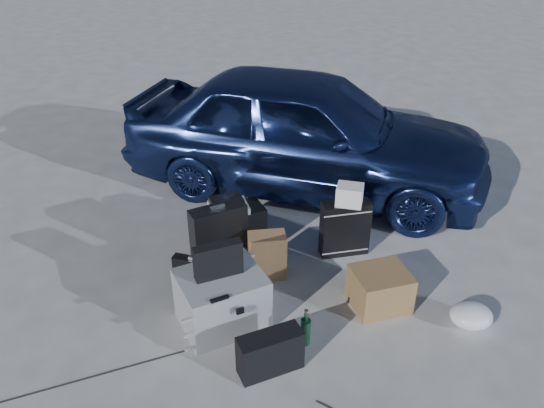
# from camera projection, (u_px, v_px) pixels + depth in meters

# --- Properties ---
(ground) EXTENTS (60.00, 60.00, 0.00)m
(ground) POSITION_uv_depth(u_px,v_px,m) (273.00, 325.00, 4.18)
(ground) COLOR beige
(ground) RESTS_ON ground
(car) EXTENTS (4.29, 2.89, 1.36)m
(car) POSITION_uv_depth(u_px,v_px,m) (306.00, 131.00, 5.85)
(car) COLOR navy
(car) RESTS_ON ground
(pelican_case) EXTENTS (0.78, 0.72, 0.46)m
(pelican_case) POSITION_uv_depth(u_px,v_px,m) (222.00, 299.00, 4.10)
(pelican_case) COLOR gray
(pelican_case) RESTS_ON ground
(laptop_bag) EXTENTS (0.38, 0.21, 0.27)m
(laptop_bag) POSITION_uv_depth(u_px,v_px,m) (218.00, 260.00, 3.93)
(laptop_bag) COLOR black
(laptop_bag) RESTS_ON pelican_case
(briefcase) EXTENTS (0.40, 0.21, 0.30)m
(briefcase) POSITION_uv_depth(u_px,v_px,m) (196.00, 273.00, 4.50)
(briefcase) COLOR black
(briefcase) RESTS_ON ground
(suitcase_left) EXTENTS (0.52, 0.36, 0.64)m
(suitcase_left) POSITION_uv_depth(u_px,v_px,m) (219.00, 239.00, 4.66)
(suitcase_left) COLOR black
(suitcase_left) RESTS_ON ground
(suitcase_right) EXTENTS (0.47, 0.22, 0.54)m
(suitcase_right) POSITION_uv_depth(u_px,v_px,m) (345.00, 228.00, 4.90)
(suitcase_right) COLOR black
(suitcase_right) RESTS_ON ground
(white_carton) EXTENTS (0.27, 0.24, 0.18)m
(white_carton) POSITION_uv_depth(u_px,v_px,m) (350.00, 195.00, 4.70)
(white_carton) COLOR white
(white_carton) RESTS_ON suitcase_right
(duffel_bag) EXTENTS (0.76, 0.53, 0.35)m
(duffel_bag) POSITION_uv_depth(u_px,v_px,m) (228.00, 226.00, 5.10)
(duffel_bag) COLOR black
(duffel_bag) RESTS_ON ground
(flat_box_white) EXTENTS (0.41, 0.34, 0.06)m
(flat_box_white) POSITION_uv_depth(u_px,v_px,m) (229.00, 208.00, 5.00)
(flat_box_white) COLOR white
(flat_box_white) RESTS_ON duffel_bag
(flat_box_black) EXTENTS (0.35, 0.29, 0.06)m
(flat_box_black) POSITION_uv_depth(u_px,v_px,m) (226.00, 202.00, 4.97)
(flat_box_black) COLOR black
(flat_box_black) RESTS_ON flat_box_white
(kraft_bag) EXTENTS (0.33, 0.22, 0.43)m
(kraft_bag) POSITION_uv_depth(u_px,v_px,m) (267.00, 256.00, 4.62)
(kraft_bag) COLOR #A87A49
(kraft_bag) RESTS_ON ground
(cardboard_box) EXTENTS (0.51, 0.47, 0.33)m
(cardboard_box) POSITION_uv_depth(u_px,v_px,m) (380.00, 289.00, 4.31)
(cardboard_box) COLOR olive
(cardboard_box) RESTS_ON ground
(plastic_bag) EXTENTS (0.34, 0.29, 0.18)m
(plastic_bag) POSITION_uv_depth(u_px,v_px,m) (471.00, 316.00, 4.14)
(plastic_bag) COLOR white
(plastic_bag) RESTS_ON ground
(messenger_bag) EXTENTS (0.49, 0.32, 0.32)m
(messenger_bag) POSITION_uv_depth(u_px,v_px,m) (270.00, 353.00, 3.71)
(messenger_bag) COLOR black
(messenger_bag) RESTS_ON ground
(green_bottle) EXTENTS (0.09, 0.09, 0.31)m
(green_bottle) POSITION_uv_depth(u_px,v_px,m) (306.00, 328.00, 3.94)
(green_bottle) COLOR #11321E
(green_bottle) RESTS_ON ground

